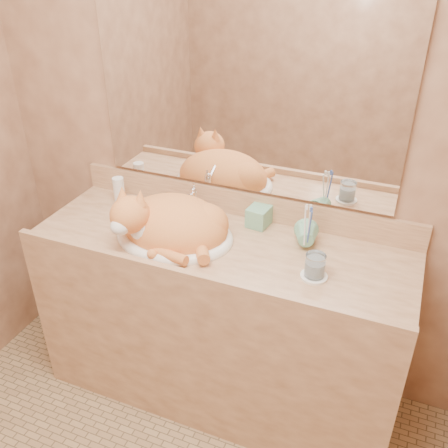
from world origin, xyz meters
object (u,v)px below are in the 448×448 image
at_px(vanity_counter, 219,322).
at_px(soap_dispenser, 254,210).
at_px(water_glass, 315,265).
at_px(sink_basin, 174,221).
at_px(cat, 168,222).
at_px(toothbrush_cup, 306,242).

xyz_separation_m(vanity_counter, soap_dispenser, (0.10, 0.16, 0.52)).
bearing_deg(water_glass, vanity_counter, 169.69).
bearing_deg(vanity_counter, sink_basin, -174.16).
bearing_deg(vanity_counter, soap_dispenser, 58.84).
relative_size(soap_dispenser, water_glass, 2.20).
relative_size(sink_basin, soap_dispenser, 2.53).
relative_size(vanity_counter, cat, 3.46).
xyz_separation_m(sink_basin, soap_dispenser, (0.29, 0.18, 0.02)).
bearing_deg(sink_basin, toothbrush_cup, 15.48).
distance_m(soap_dispenser, toothbrush_cup, 0.27).
relative_size(sink_basin, toothbrush_cup, 4.81).
height_order(vanity_counter, sink_basin, sink_basin).
height_order(toothbrush_cup, water_glass, water_glass).
relative_size(cat, water_glass, 5.16).
bearing_deg(water_glass, soap_dispenser, 144.10).
distance_m(cat, toothbrush_cup, 0.57).
distance_m(cat, soap_dispenser, 0.36).
xyz_separation_m(toothbrush_cup, water_glass, (0.07, -0.15, 0.01)).
xyz_separation_m(sink_basin, water_glass, (0.61, -0.06, -0.02)).
bearing_deg(sink_basin, vanity_counter, 11.03).
height_order(vanity_counter, cat, cat).
height_order(sink_basin, toothbrush_cup, sink_basin).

